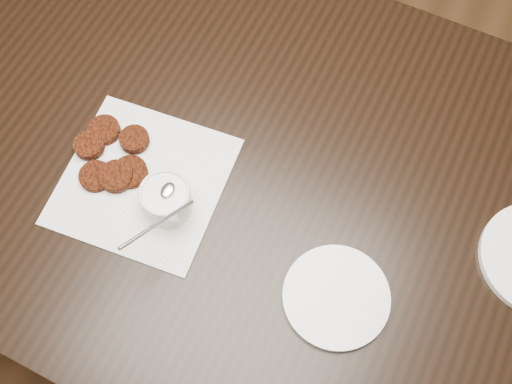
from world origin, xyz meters
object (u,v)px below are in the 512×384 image
(table, at_px, (257,238))
(napkin, at_px, (143,181))
(sauce_ramekin, at_px, (164,192))
(plate_empty, at_px, (336,297))

(table, bearing_deg, napkin, -145.60)
(sauce_ramekin, height_order, plate_empty, sauce_ramekin)
(table, bearing_deg, plate_empty, -35.70)
(table, distance_m, sauce_ramekin, 0.47)
(table, relative_size, plate_empty, 8.40)
(sauce_ramekin, xyz_separation_m, plate_empty, (0.33, -0.02, -0.06))
(plate_empty, bearing_deg, sauce_ramekin, 176.27)
(napkin, xyz_separation_m, plate_empty, (0.39, -0.04, 0.00))
(table, height_order, plate_empty, plate_empty)
(napkin, height_order, sauce_ramekin, sauce_ramekin)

